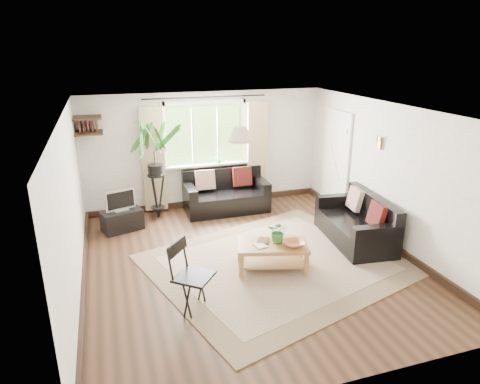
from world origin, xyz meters
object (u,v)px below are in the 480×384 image
object	(u,v)px
sofa_right	(355,221)
folding_chair	(194,278)
palm_stand	(156,171)
coffee_table	(272,256)
sofa_back	(226,192)
tv_stand	(122,220)

from	to	relation	value
sofa_right	folding_chair	world-z (taller)	folding_chair
sofa_right	palm_stand	xyz separation A→B (m)	(-3.13, 2.16, 0.58)
coffee_table	sofa_back	bearing A→B (deg)	89.64
sofa_right	folding_chair	bearing A→B (deg)	-63.44
coffee_table	palm_stand	xyz separation A→B (m)	(-1.39, 2.65, 0.75)
palm_stand	folding_chair	xyz separation A→B (m)	(0.03, -3.33, -0.50)
tv_stand	palm_stand	distance (m)	1.13
sofa_back	folding_chair	bearing A→B (deg)	-111.94
coffee_table	palm_stand	world-z (taller)	palm_stand
tv_stand	folding_chair	bearing A→B (deg)	-93.02
sofa_right	coffee_table	xyz separation A→B (m)	(-1.74, -0.48, -0.17)
sofa_back	coffee_table	xyz separation A→B (m)	(-0.02, -2.60, -0.18)
sofa_back	tv_stand	size ratio (longest dim) A/B	2.37
sofa_back	sofa_right	world-z (taller)	sofa_back
sofa_right	tv_stand	distance (m)	4.23
sofa_right	palm_stand	distance (m)	3.85
coffee_table	tv_stand	world-z (taller)	coffee_table
sofa_back	palm_stand	distance (m)	1.52
sofa_right	folding_chair	xyz separation A→B (m)	(-3.10, -1.17, 0.08)
folding_chair	coffee_table	bearing A→B (deg)	-23.98
sofa_right	folding_chair	distance (m)	3.31
sofa_back	folding_chair	xyz separation A→B (m)	(-1.37, -3.28, 0.07)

